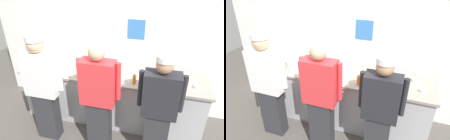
# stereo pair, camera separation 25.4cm
# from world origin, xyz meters

# --- Properties ---
(ground_plane) EXTENTS (9.00, 9.00, 0.00)m
(ground_plane) POSITION_xyz_m (0.00, 0.00, 0.00)
(ground_plane) COLOR #514C47
(wall_back) EXTENTS (4.88, 0.11, 2.83)m
(wall_back) POSITION_xyz_m (0.00, 0.91, 1.42)
(wall_back) COLOR white
(wall_back) RESTS_ON ground
(prep_counter) EXTENTS (3.11, 0.76, 0.93)m
(prep_counter) POSITION_xyz_m (0.00, 0.40, 0.47)
(prep_counter) COLOR #B2B2B7
(prep_counter) RESTS_ON ground
(chef_near_left) EXTENTS (0.63, 0.24, 1.74)m
(chef_near_left) POSITION_xyz_m (-0.87, -0.30, 0.94)
(chef_near_left) COLOR #2D2D33
(chef_near_left) RESTS_ON ground
(chef_center) EXTENTS (0.62, 0.24, 1.69)m
(chef_center) POSITION_xyz_m (-0.01, -0.28, 0.90)
(chef_center) COLOR #2D2D33
(chef_center) RESTS_ON ground
(chef_far_right) EXTENTS (0.59, 0.24, 1.63)m
(chef_far_right) POSITION_xyz_m (0.83, -0.28, 0.87)
(chef_far_right) COLOR #2D2D33
(chef_far_right) RESTS_ON ground
(plate_stack_front) EXTENTS (0.23, 0.23, 0.05)m
(plate_stack_front) POSITION_xyz_m (-0.20, 0.33, 0.96)
(plate_stack_front) COLOR white
(plate_stack_front) RESTS_ON prep_counter
(mixing_bowl_steel) EXTENTS (0.32, 0.32, 0.11)m
(mixing_bowl_steel) POSITION_xyz_m (-0.86, 0.41, 0.99)
(mixing_bowl_steel) COLOR #B7BABF
(mixing_bowl_steel) RESTS_ON prep_counter
(sheet_tray) EXTENTS (0.51, 0.34, 0.02)m
(sheet_tray) POSITION_xyz_m (0.68, 0.36, 0.95)
(sheet_tray) COLOR #B7BABF
(sheet_tray) RESTS_ON prep_counter
(squeeze_bottle_primary) EXTENTS (0.06, 0.06, 0.21)m
(squeeze_bottle_primary) POSITION_xyz_m (-1.10, 0.21, 1.03)
(squeeze_bottle_primary) COLOR orange
(squeeze_bottle_primary) RESTS_ON prep_counter
(squeeze_bottle_secondary) EXTENTS (0.06, 0.06, 0.21)m
(squeeze_bottle_secondary) POSITION_xyz_m (-0.43, 0.17, 1.03)
(squeeze_bottle_secondary) COLOR #E5E066
(squeeze_bottle_secondary) RESTS_ON prep_counter
(squeeze_bottle_spare) EXTENTS (0.05, 0.05, 0.18)m
(squeeze_bottle_spare) POSITION_xyz_m (0.42, 0.16, 1.02)
(squeeze_bottle_spare) COLOR orange
(squeeze_bottle_spare) RESTS_ON prep_counter
(ramekin_orange_sauce) EXTENTS (0.09, 0.09, 0.04)m
(ramekin_orange_sauce) POSITION_xyz_m (1.34, 0.28, 0.95)
(ramekin_orange_sauce) COLOR white
(ramekin_orange_sauce) RESTS_ON prep_counter
(ramekin_red_sauce) EXTENTS (0.10, 0.10, 0.04)m
(ramekin_red_sauce) POSITION_xyz_m (1.23, 0.57, 0.96)
(ramekin_red_sauce) COLOR white
(ramekin_red_sauce) RESTS_ON prep_counter
(ramekin_yellow_sauce) EXTENTS (0.10, 0.10, 0.04)m
(ramekin_yellow_sauce) POSITION_xyz_m (0.04, 0.35, 0.96)
(ramekin_yellow_sauce) COLOR white
(ramekin_yellow_sauce) RESTS_ON prep_counter
(ramekin_green_sauce) EXTENTS (0.09, 0.09, 0.04)m
(ramekin_green_sauce) POSITION_xyz_m (1.07, 0.29, 0.96)
(ramekin_green_sauce) COLOR white
(ramekin_green_sauce) RESTS_ON prep_counter
(deli_cup) EXTENTS (0.09, 0.09, 0.08)m
(deli_cup) POSITION_xyz_m (0.07, 0.54, 0.97)
(deli_cup) COLOR white
(deli_cup) RESTS_ON prep_counter
(chefs_knife) EXTENTS (0.28, 0.03, 0.02)m
(chefs_knife) POSITION_xyz_m (-0.56, 0.47, 0.94)
(chefs_knife) COLOR #B7BABF
(chefs_knife) RESTS_ON prep_counter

